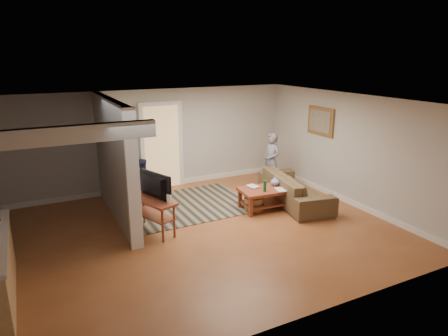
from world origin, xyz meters
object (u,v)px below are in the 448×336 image
Objects in this scene: toy_basket at (254,202)px; toddler at (143,201)px; speaker_left at (129,195)px; sofa at (294,202)px; speaker_right at (113,176)px; tv_console at (153,202)px; child at (271,187)px; coffee_table at (268,193)px.

toddler is at bearing 141.50° from toy_basket.
toddler is (0.55, 0.97, -0.56)m from speaker_left.
sofa is 4.30m from speaker_right.
sofa is 2.08× the size of speaker_left.
tv_console reaches higher than toddler.
speaker_right reaches higher than toy_basket.
tv_console is at bearing -53.26° from speaker_left.
speaker_left is (-3.66, 0.69, 0.56)m from sofa.
sofa is at bearing -2.21° from toy_basket.
sofa is at bearing 172.83° from toddler.
toddler is at bearing -104.25° from child.
speaker_right is (-3.66, 2.19, 0.55)m from sofa.
speaker_left is (-0.26, 0.80, -0.07)m from tv_console.
toy_basket is at bearing 98.25° from sofa.
tv_console is at bearing -176.36° from toy_basket.
toy_basket is (2.33, 0.15, -0.46)m from tv_console.
tv_console is 2.32m from speaker_right.
child is (0.13, 1.18, 0.00)m from sofa.
toddler is (-3.24, 0.48, 0.00)m from child.
toy_basket is at bearing -16.80° from tv_console.
toddler is (-2.05, 1.63, -0.16)m from toy_basket.
tv_console is at bearing -178.81° from coffee_table.
speaker_left reaches higher than speaker_right.
coffee_table is at bearing -19.25° from tv_console.
tv_console is at bearing -75.61° from child.
speaker_right is at bearing 142.19° from coffee_table.
child is 1.38× the size of toddler.
tv_console is 1.06× the size of speaker_right.
child is at bearing 25.92° from speaker_left.
child is (3.79, -1.01, -0.55)m from speaker_right.
sofa is at bearing -18.63° from tv_console.
coffee_table is (-0.76, -0.05, 0.37)m from sofa.
speaker_left reaches higher than toddler.
toddler is at bearing 60.34° from tv_console.
toddler is at bearing 143.72° from coffee_table.
toy_basket is at bearing 4.44° from speaker_left.
toy_basket is at bearing 162.59° from toddler.
toy_basket is (-1.06, 0.04, 0.16)m from sofa.
child is (0.89, 1.24, -0.37)m from coffee_table.
toy_basket is 1.66m from child.
speaker_left is at bearing 165.53° from coffee_table.
child reaches higher than toy_basket.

